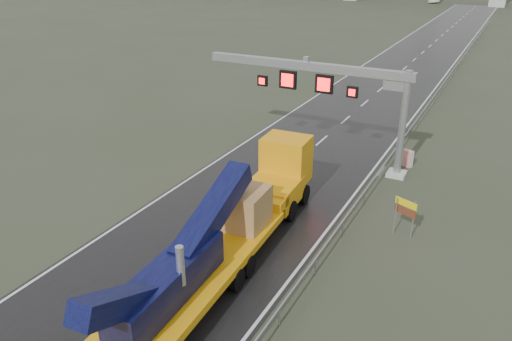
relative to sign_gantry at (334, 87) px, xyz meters
The scene contains 7 objects.
ground 18.96m from the sign_gantry, 96.67° to the right, with size 400.00×400.00×0.00m, color #313827.
road 22.81m from the sign_gantry, 95.46° to the left, with size 11.00×200.00×0.02m, color black.
guardrail 13.57m from the sign_gantry, 71.60° to the left, with size 0.20×140.00×1.40m, color gray, non-canonical shape.
sign_gantry is the anchor object (origin of this frame).
heavy_haul_truck 14.22m from the sign_gantry, 90.66° to the right, with size 4.05×20.54×4.79m.
exit_sign_pair 11.09m from the sign_gantry, 48.08° to the right, with size 1.21×0.56×2.22m.
striped_barrier 7.40m from the sign_gantry, 21.66° to the left, with size 0.71×0.38×1.20m, color red.
Camera 1 is at (12.75, -13.67, 14.12)m, focal length 35.00 mm.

